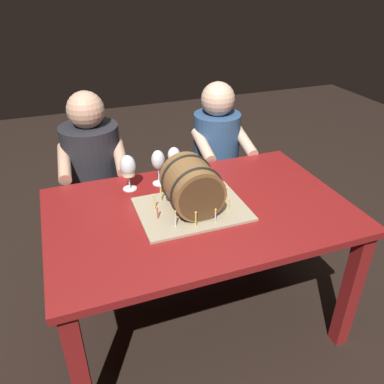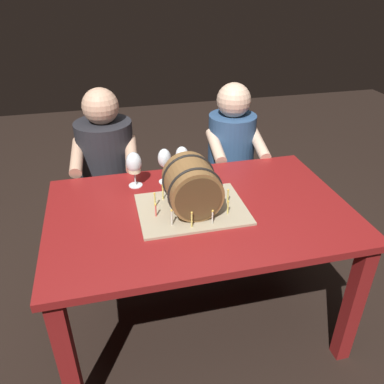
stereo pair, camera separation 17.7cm
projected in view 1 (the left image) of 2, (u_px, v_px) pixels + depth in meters
The scene contains 8 objects.
ground_plane at pixel (198, 318), 2.21m from camera, with size 8.00×8.00×0.00m, color black.
dining_table at pixel (199, 226), 1.89m from camera, with size 1.43×0.91×0.75m.
barrel_cake at pixel (192, 189), 1.77m from camera, with size 0.50×0.38×0.26m.
wine_glass_white at pixel (128, 167), 1.94m from camera, with size 0.08×0.08×0.19m.
wine_glass_amber at pixel (174, 157), 2.08m from camera, with size 0.07×0.07×0.16m.
wine_glass_empty at pixel (158, 161), 1.98m from camera, with size 0.07×0.07×0.19m.
person_seated_left at pixel (97, 189), 2.42m from camera, with size 0.40×0.49×1.16m.
person_seated_right at pixel (216, 172), 2.67m from camera, with size 0.36×0.46×1.14m.
Camera 1 is at (-0.57, -1.44, 1.74)m, focal length 36.05 mm.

